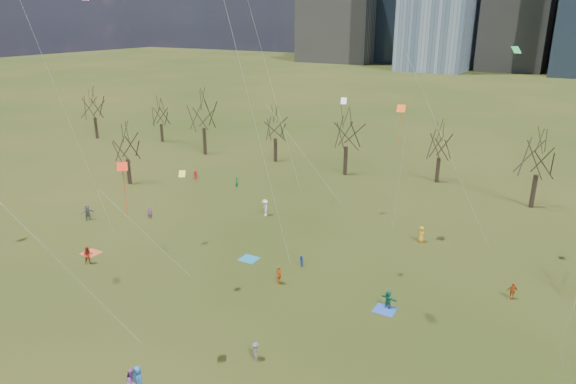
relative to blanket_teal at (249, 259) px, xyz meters
The scene contains 20 objects.
ground 12.07m from the blanket_teal, 71.63° to the right, with size 500.00×500.00×0.00m, color black.
bare_tree_row 26.74m from the blanket_teal, 81.79° to the left, with size 113.04×29.80×9.50m.
blanket_teal is the anchor object (origin of this frame).
blanket_navy 13.87m from the blanket_teal, ahead, with size 1.60×1.50×0.03m, color #2349A7.
blanket_crimson 14.97m from the blanket_teal, 154.66° to the right, with size 1.60×1.50×0.03m, color #C64B27.
person_0 18.22m from the blanket_teal, 76.67° to the right, with size 0.85×0.56×1.75m, color #2765AA.
person_2 14.36m from the blanket_teal, 146.22° to the right, with size 0.82×0.64×1.69m, color #A42717.
person_3 14.52m from the blanket_teal, 54.04° to the right, with size 0.81×0.47×1.26m, color #5C5D61.
person_4 5.39m from the blanket_teal, 27.88° to the right, with size 0.91×0.38×1.56m, color orange.
person_5 13.92m from the blanket_teal, ahead, with size 1.39×0.44×1.50m, color #176A4B.
person_7 15.10m from the blanket_teal, 169.90° to the left, with size 0.53×0.35×1.47m, color #7B4489.
person_8 5.00m from the blanket_teal, 12.08° to the left, with size 0.52×0.41×1.08m, color #274EAC.
person_9 10.93m from the blanket_teal, 114.73° to the left, with size 1.20×0.69×1.86m, color silver.
person_10 22.26m from the blanket_teal, 11.78° to the left, with size 0.84×0.35×1.44m, color #BF4D1B.
person_11 20.65m from the blanket_teal, behind, with size 1.56×0.50×1.69m, color #5A5A5E.
person_12 17.08m from the blanket_teal, 42.84° to the left, with size 0.79×0.52×1.62m, color orange.
person_13 20.58m from the blanket_teal, 128.54° to the left, with size 0.54×0.36×1.49m, color #197341.
person_14 18.44m from the blanket_teal, 77.55° to the right, with size 0.81×0.63×1.68m, color #8C4C99.
person_15 24.85m from the blanket_teal, 140.85° to the left, with size 0.99×0.57×1.53m, color #B21E19.
kites_airborne 14.41m from the blanket_teal, ahead, with size 66.63×39.02×28.38m.
Camera 1 is at (20.49, -23.37, 21.13)m, focal length 32.00 mm.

